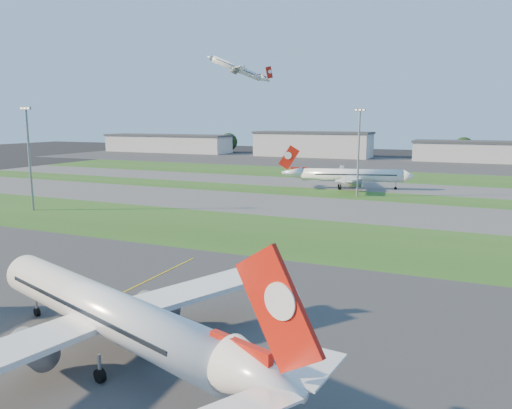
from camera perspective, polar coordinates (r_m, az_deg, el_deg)
The scene contains 21 objects.
ground at distance 64.93m, azimuth -25.21°, elevation -11.81°, with size 700.00×700.00×0.00m, color black.
apron_near at distance 64.93m, azimuth -25.21°, elevation -11.81°, with size 300.00×70.00×0.01m, color #333335.
grass_strip_a at distance 104.71m, azimuth -3.35°, elevation -2.85°, with size 300.00×34.00×0.01m, color #27501A.
taxiway_a at distance 134.35m, azimuth 3.07°, elevation -0.04°, with size 300.00×32.00×0.01m, color #515154.
grass_strip_b at distance 157.70m, azimuth 6.29°, elevation 1.38°, with size 300.00×18.00×0.01m, color #27501A.
taxiway_b at distance 178.62m, azimuth 8.42°, elevation 2.32°, with size 300.00×26.00×0.01m, color #515154.
grass_strip_c at distance 210.41m, azimuth 10.82°, elevation 3.36°, with size 300.00×40.00×0.01m, color #27501A.
apron_far at distance 268.96m, azimuth 13.73°, elevation 4.62°, with size 400.00×80.00×0.01m, color #333335.
yellow_line at distance 61.43m, azimuth -22.06°, elevation -12.82°, with size 0.25×60.00×0.02m, color gold.
airliner_parked at distance 50.74m, azimuth -16.80°, elevation -11.67°, with size 41.15×34.72×13.30m.
airliner_taxiing at distance 167.08m, azimuth 10.75°, elevation 3.28°, with size 39.80×33.41×12.69m.
airliner_departing at distance 290.81m, azimuth -2.19°, elevation 15.27°, with size 31.32×27.03×11.11m.
light_mast_west at distance 136.63m, azimuth -24.52°, elevation 5.52°, with size 3.20×0.70×25.80m.
light_mast_centre at distance 150.48m, azimuth 11.65°, elevation 6.51°, with size 3.20×0.70×25.80m.
hangar_far_west at distance 354.03m, azimuth -10.08°, elevation 6.92°, with size 91.80×23.00×12.20m.
hangar_west at distance 308.23m, azimuth 6.48°, elevation 6.88°, with size 71.40×23.00×15.20m.
hangar_east at distance 294.50m, azimuth 25.47°, elevation 5.48°, with size 81.60×23.00×11.20m.
tree_far_west at distance 387.91m, azimuth -13.97°, elevation 7.07°, with size 11.00×11.00×12.00m.
tree_west at distance 346.72m, azimuth -3.15°, elevation 7.16°, with size 12.10×12.10×13.20m.
tree_mid_west at distance 312.56m, azimuth 11.49°, elevation 6.46°, with size 9.90×9.90×10.80m.
tree_mid_east at distance 308.37m, azimuth 22.63°, elevation 6.04°, with size 11.55×11.55×12.60m.
Camera 1 is at (46.71, -38.88, 22.86)m, focal length 35.00 mm.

